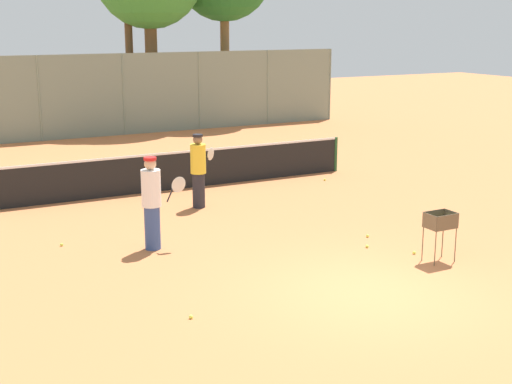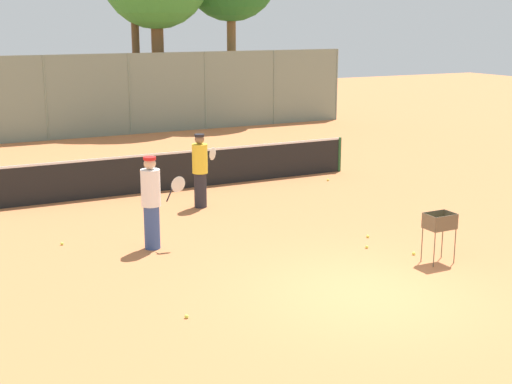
# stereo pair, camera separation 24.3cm
# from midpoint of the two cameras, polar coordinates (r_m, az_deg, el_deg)

# --- Properties ---
(ground_plane) EXTENTS (80.00, 80.00, 0.00)m
(ground_plane) POSITION_cam_midpoint_polar(r_m,az_deg,el_deg) (12.59, 8.69, -7.98)
(ground_plane) COLOR #C67242
(tennis_net) EXTENTS (10.58, 0.10, 1.07)m
(tennis_net) POSITION_cam_midpoint_polar(r_m,az_deg,el_deg) (19.94, -6.52, 1.81)
(tennis_net) COLOR #26592D
(tennis_net) RESTS_ON ground_plane
(back_fence) EXTENTS (23.58, 0.08, 3.31)m
(back_fence) POSITION_cam_midpoint_polar(r_m,az_deg,el_deg) (29.35, -13.94, 7.43)
(back_fence) COLOR gray
(back_fence) RESTS_ON ground_plane
(player_white_outfit) EXTENTS (0.96, 0.40, 1.92)m
(player_white_outfit) POSITION_cam_midpoint_polar(r_m,az_deg,el_deg) (14.65, -8.80, -0.79)
(player_white_outfit) COLOR #334C8C
(player_white_outfit) RESTS_ON ground_plane
(player_red_cap) EXTENTS (0.85, 0.60, 1.86)m
(player_red_cap) POSITION_cam_midpoint_polar(r_m,az_deg,el_deg) (17.83, -5.01, 1.78)
(player_red_cap) COLOR #26262D
(player_red_cap) RESTS_ON ground_plane
(ball_cart) EXTENTS (0.56, 0.41, 0.99)m
(ball_cart) POSITION_cam_midpoint_polar(r_m,az_deg,el_deg) (14.20, 14.07, -2.52)
(ball_cart) COLOR brown
(ball_cart) RESTS_ON ground_plane
(tennis_ball_0) EXTENTS (0.07, 0.07, 0.07)m
(tennis_ball_0) POSITION_cam_midpoint_polar(r_m,az_deg,el_deg) (11.48, -5.84, -9.90)
(tennis_ball_0) COLOR #D1E54C
(tennis_ball_0) RESTS_ON ground_plane
(tennis_ball_1) EXTENTS (0.07, 0.07, 0.07)m
(tennis_ball_1) POSITION_cam_midpoint_polar(r_m,az_deg,el_deg) (16.14, -9.00, -3.01)
(tennis_ball_1) COLOR #D1E54C
(tennis_ball_1) RESTS_ON ground_plane
(tennis_ball_2) EXTENTS (0.07, 0.07, 0.07)m
(tennis_ball_2) POSITION_cam_midpoint_polar(r_m,az_deg,el_deg) (14.97, 8.42, -4.31)
(tennis_ball_2) COLOR #D1E54C
(tennis_ball_2) RESTS_ON ground_plane
(tennis_ball_3) EXTENTS (0.07, 0.07, 0.07)m
(tennis_ball_3) POSITION_cam_midpoint_polar(r_m,az_deg,el_deg) (15.68, 8.48, -3.48)
(tennis_ball_3) COLOR #D1E54C
(tennis_ball_3) RESTS_ON ground_plane
(tennis_ball_4) EXTENTS (0.07, 0.07, 0.07)m
(tennis_ball_4) POSITION_cam_midpoint_polar(r_m,az_deg,el_deg) (21.03, 5.19, 0.99)
(tennis_ball_4) COLOR #D1E54C
(tennis_ball_4) RESTS_ON ground_plane
(tennis_ball_5) EXTENTS (0.07, 0.07, 0.07)m
(tennis_ball_5) POSITION_cam_midpoint_polar(r_m,az_deg,el_deg) (14.74, 12.08, -4.76)
(tennis_ball_5) COLOR #D1E54C
(tennis_ball_5) RESTS_ON ground_plane
(tennis_ball_6) EXTENTS (0.07, 0.07, 0.07)m
(tennis_ball_6) POSITION_cam_midpoint_polar(r_m,az_deg,el_deg) (15.49, -15.73, -4.07)
(tennis_ball_6) COLOR #D1E54C
(tennis_ball_6) RESTS_ON ground_plane
(tennis_ball_7) EXTENTS (0.07, 0.07, 0.07)m
(tennis_ball_7) POSITION_cam_midpoint_polar(r_m,az_deg,el_deg) (16.99, 14.59, -2.45)
(tennis_ball_7) COLOR #D1E54C
(tennis_ball_7) RESTS_ON ground_plane
(parked_car) EXTENTS (4.20, 1.70, 1.60)m
(parked_car) POSITION_cam_midpoint_polar(r_m,az_deg,el_deg) (35.18, -6.64, 7.06)
(parked_car) COLOR #3F4C8C
(parked_car) RESTS_ON ground_plane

